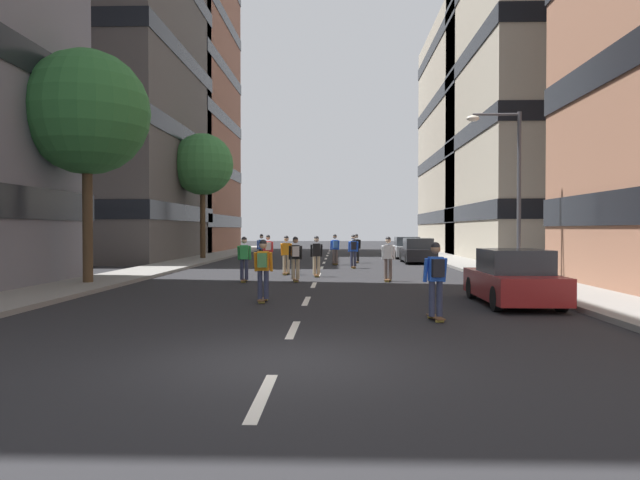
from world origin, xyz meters
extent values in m
plane|color=black|center=(0.00, 24.00, 0.00)|extent=(144.02, 144.02, 0.00)
cube|color=gray|center=(-8.21, 27.00, 0.07)|extent=(2.61, 66.01, 0.14)
cube|color=gray|center=(8.21, 27.00, 0.07)|extent=(2.61, 66.01, 0.14)
cube|color=silver|center=(0.00, -2.00, 0.00)|extent=(0.16, 2.20, 0.01)
cube|color=silver|center=(0.00, 3.00, 0.00)|extent=(0.16, 2.20, 0.01)
cube|color=silver|center=(0.00, 8.00, 0.00)|extent=(0.16, 2.20, 0.01)
cube|color=silver|center=(0.00, 13.00, 0.00)|extent=(0.16, 2.20, 0.01)
cube|color=silver|center=(0.00, 18.00, 0.00)|extent=(0.16, 2.20, 0.01)
cube|color=silver|center=(0.00, 23.00, 0.00)|extent=(0.16, 2.20, 0.01)
cube|color=silver|center=(0.00, 28.00, 0.00)|extent=(0.16, 2.20, 0.01)
cube|color=silver|center=(0.00, 33.00, 0.00)|extent=(0.16, 2.20, 0.01)
cube|color=silver|center=(0.00, 38.00, 0.00)|extent=(0.16, 2.20, 0.01)
cube|color=silver|center=(0.00, 43.00, 0.00)|extent=(0.16, 2.20, 0.01)
cube|color=silver|center=(0.00, 48.00, 0.00)|extent=(0.16, 2.20, 0.01)
cube|color=silver|center=(0.00, 53.00, 0.00)|extent=(0.16, 2.20, 0.01)
cube|color=#4C4744|center=(-17.52, 31.93, 10.55)|extent=(16.00, 16.48, 21.11)
cube|color=black|center=(-17.52, 31.93, 3.17)|extent=(16.12, 16.60, 1.10)
cube|color=black|center=(-17.52, 31.93, 8.44)|extent=(16.12, 16.60, 1.10)
cube|color=black|center=(-17.52, 31.93, 13.72)|extent=(16.12, 16.60, 1.10)
cube|color=brown|center=(-17.52, 46.68, 16.27)|extent=(16.00, 16.26, 32.54)
cube|color=black|center=(-17.52, 46.68, 2.79)|extent=(16.12, 16.38, 1.10)
cube|color=black|center=(-17.52, 46.68, 7.44)|extent=(16.12, 16.38, 1.10)
cube|color=black|center=(-17.52, 46.68, 12.09)|extent=(16.12, 16.38, 1.10)
cube|color=black|center=(-17.52, 46.68, 16.73)|extent=(16.12, 16.38, 1.10)
cube|color=black|center=(-17.52, 46.68, 21.38)|extent=(16.12, 16.38, 1.10)
cube|color=#B2A893|center=(17.52, 31.93, 13.20)|extent=(16.00, 16.52, 26.39)
cube|color=black|center=(17.52, 31.93, 3.17)|extent=(16.12, 16.64, 1.10)
cube|color=black|center=(17.52, 31.93, 8.44)|extent=(16.12, 16.64, 1.10)
cube|color=black|center=(17.52, 31.93, 13.72)|extent=(16.12, 16.64, 1.10)
cube|color=#B2A893|center=(17.52, 46.68, 10.40)|extent=(16.00, 20.93, 20.80)
cube|color=black|center=(17.52, 46.68, 3.12)|extent=(16.12, 21.05, 1.10)
cube|color=black|center=(17.52, 46.68, 8.32)|extent=(16.12, 21.05, 1.10)
cube|color=black|center=(17.52, 46.68, 13.52)|extent=(16.12, 21.05, 1.10)
cube|color=black|center=(17.52, 46.68, 18.72)|extent=(16.12, 21.05, 1.10)
cube|color=black|center=(5.71, 27.71, 0.53)|extent=(1.80, 4.40, 0.70)
cube|color=#2D3338|center=(5.71, 27.56, 1.20)|extent=(1.60, 2.10, 0.64)
cylinder|color=black|center=(4.91, 29.16, 0.32)|extent=(0.22, 0.64, 0.64)
cylinder|color=black|center=(6.51, 29.16, 0.32)|extent=(0.22, 0.64, 0.64)
cylinder|color=black|center=(4.91, 26.26, 0.32)|extent=(0.22, 0.64, 0.64)
cylinder|color=black|center=(6.51, 26.26, 0.32)|extent=(0.22, 0.64, 0.64)
cube|color=#B2B7BF|center=(5.71, 33.88, 0.53)|extent=(1.80, 4.40, 0.70)
cube|color=#2D3338|center=(5.71, 33.73, 1.20)|extent=(1.60, 2.10, 0.64)
cylinder|color=black|center=(4.91, 35.33, 0.32)|extent=(0.22, 0.64, 0.64)
cylinder|color=black|center=(6.51, 35.33, 0.32)|extent=(0.22, 0.64, 0.64)
cylinder|color=black|center=(4.91, 32.43, 0.32)|extent=(0.22, 0.64, 0.64)
cylinder|color=black|center=(6.51, 32.43, 0.32)|extent=(0.22, 0.64, 0.64)
cube|color=maroon|center=(5.71, 7.38, 0.53)|extent=(1.80, 4.40, 0.70)
cube|color=#2D3338|center=(5.71, 7.23, 1.20)|extent=(1.60, 2.10, 0.64)
cylinder|color=black|center=(4.91, 8.83, 0.32)|extent=(0.22, 0.64, 0.64)
cylinder|color=black|center=(6.51, 8.83, 0.32)|extent=(0.22, 0.64, 0.64)
cylinder|color=black|center=(4.91, 5.93, 0.32)|extent=(0.22, 0.64, 0.64)
cylinder|color=black|center=(6.51, 5.93, 0.32)|extent=(0.22, 0.64, 0.64)
cylinder|color=#4C3823|center=(-8.21, 31.02, 2.55)|extent=(0.36, 0.36, 4.83)
sphere|color=#387A3D|center=(-8.21, 31.02, 6.40)|extent=(4.11, 4.11, 4.11)
cylinder|color=#4C3823|center=(-8.21, 12.39, 2.44)|extent=(0.36, 0.36, 4.59)
sphere|color=#2D6B33|center=(-8.21, 12.39, 6.31)|extent=(4.51, 4.51, 4.51)
cylinder|color=#3F3F44|center=(7.95, 14.52, 3.39)|extent=(0.16, 0.16, 6.50)
cylinder|color=#3F3F44|center=(7.05, 14.52, 6.54)|extent=(1.80, 0.10, 0.10)
ellipsoid|color=silver|center=(6.15, 14.52, 6.39)|extent=(0.50, 0.30, 0.24)
cube|color=brown|center=(-2.77, 14.19, 0.08)|extent=(0.25, 0.91, 0.02)
cylinder|color=#D8BF4C|center=(-2.79, 14.51, 0.04)|extent=(0.18, 0.08, 0.07)
cylinder|color=#D8BF4C|center=(-2.76, 13.87, 0.04)|extent=(0.18, 0.08, 0.07)
cylinder|color=#2D334C|center=(-2.86, 14.18, 0.49)|extent=(0.15, 0.15, 0.80)
cylinder|color=#2D334C|center=(-2.68, 14.19, 0.49)|extent=(0.15, 0.15, 0.80)
cube|color=green|center=(-2.77, 14.19, 1.17)|extent=(0.33, 0.22, 0.55)
cylinder|color=green|center=(-3.00, 14.22, 1.14)|extent=(0.10, 0.23, 0.55)
cylinder|color=green|center=(-2.56, 14.25, 1.14)|extent=(0.10, 0.23, 0.55)
sphere|color=beige|center=(-2.77, 14.21, 1.62)|extent=(0.22, 0.22, 0.22)
sphere|color=black|center=(-2.77, 14.21, 1.67)|extent=(0.21, 0.21, 0.21)
cube|color=brown|center=(-3.66, 26.35, 0.08)|extent=(0.35, 0.92, 0.02)
cylinder|color=#D8BF4C|center=(-3.71, 26.66, 0.04)|extent=(0.19, 0.10, 0.07)
cylinder|color=#D8BF4C|center=(-3.60, 26.03, 0.04)|extent=(0.19, 0.10, 0.07)
cylinder|color=black|center=(-3.74, 26.33, 0.49)|extent=(0.16, 0.16, 0.80)
cylinder|color=black|center=(-3.57, 26.36, 0.49)|extent=(0.16, 0.16, 0.80)
cube|color=blue|center=(-3.66, 26.35, 1.17)|extent=(0.35, 0.25, 0.55)
cylinder|color=blue|center=(-3.88, 26.36, 1.14)|extent=(0.13, 0.24, 0.55)
cylinder|color=blue|center=(-3.45, 26.43, 1.14)|extent=(0.13, 0.24, 0.55)
sphere|color=beige|center=(-3.66, 26.37, 1.62)|extent=(0.22, 0.22, 0.22)
sphere|color=black|center=(-3.66, 26.37, 1.67)|extent=(0.21, 0.21, 0.21)
cube|color=brown|center=(1.68, 22.68, 0.08)|extent=(0.28, 0.91, 0.02)
cylinder|color=#D8BF4C|center=(1.65, 23.00, 0.04)|extent=(0.19, 0.08, 0.07)
cylinder|color=#D8BF4C|center=(1.71, 22.36, 0.04)|extent=(0.19, 0.08, 0.07)
cylinder|color=#2D334C|center=(1.59, 22.67, 0.49)|extent=(0.15, 0.15, 0.80)
cylinder|color=#2D334C|center=(1.77, 22.69, 0.49)|extent=(0.15, 0.15, 0.80)
cube|color=blue|center=(1.68, 22.68, 1.17)|extent=(0.34, 0.23, 0.55)
cylinder|color=blue|center=(1.46, 22.71, 1.14)|extent=(0.11, 0.24, 0.55)
cylinder|color=blue|center=(1.90, 22.75, 1.14)|extent=(0.11, 0.24, 0.55)
sphere|color=beige|center=(1.68, 22.70, 1.62)|extent=(0.22, 0.22, 0.22)
sphere|color=black|center=(1.68, 22.70, 1.67)|extent=(0.21, 0.21, 0.21)
cube|color=black|center=(1.70, 22.50, 1.20)|extent=(0.27, 0.18, 0.40)
cube|color=brown|center=(2.87, 14.62, 0.08)|extent=(0.38, 0.92, 0.02)
cylinder|color=#D8BF4C|center=(2.94, 14.93, 0.04)|extent=(0.19, 0.11, 0.07)
cylinder|color=#D8BF4C|center=(2.80, 14.31, 0.04)|extent=(0.19, 0.11, 0.07)
cylinder|color=#594C47|center=(2.78, 14.64, 0.49)|extent=(0.17, 0.17, 0.80)
cylinder|color=#594C47|center=(2.96, 14.60, 0.49)|extent=(0.17, 0.17, 0.80)
cube|color=white|center=(2.87, 14.62, 1.17)|extent=(0.35, 0.26, 0.55)
cylinder|color=white|center=(2.66, 14.71, 1.14)|extent=(0.14, 0.24, 0.55)
cylinder|color=white|center=(3.10, 14.62, 1.14)|extent=(0.14, 0.24, 0.55)
sphere|color=beige|center=(2.87, 14.64, 1.62)|extent=(0.22, 0.22, 0.22)
sphere|color=black|center=(2.87, 14.64, 1.67)|extent=(0.21, 0.21, 0.21)
cube|color=brown|center=(1.99, 27.74, 0.08)|extent=(0.29, 0.92, 0.02)
cylinder|color=#D8BF4C|center=(1.96, 28.05, 0.04)|extent=(0.19, 0.09, 0.07)
cylinder|color=#D8BF4C|center=(2.02, 27.42, 0.04)|extent=(0.19, 0.09, 0.07)
cylinder|color=black|center=(1.90, 27.73, 0.49)|extent=(0.15, 0.15, 0.80)
cylinder|color=black|center=(2.08, 27.75, 0.49)|extent=(0.15, 0.15, 0.80)
cube|color=black|center=(1.99, 27.74, 1.17)|extent=(0.34, 0.23, 0.55)
cylinder|color=black|center=(1.76, 27.76, 1.14)|extent=(0.11, 0.24, 0.55)
cylinder|color=black|center=(2.20, 27.81, 1.14)|extent=(0.11, 0.24, 0.55)
sphere|color=beige|center=(1.99, 27.76, 1.62)|extent=(0.22, 0.22, 0.22)
sphere|color=black|center=(1.99, 27.76, 1.67)|extent=(0.21, 0.21, 0.21)
cube|color=black|center=(2.01, 27.56, 1.20)|extent=(0.27, 0.19, 0.40)
cube|color=brown|center=(-1.46, 18.06, 0.08)|extent=(0.30, 0.92, 0.02)
cylinder|color=#D8BF4C|center=(-1.43, 18.38, 0.04)|extent=(0.19, 0.09, 0.07)
cylinder|color=#D8BF4C|center=(-1.50, 17.74, 0.04)|extent=(0.19, 0.09, 0.07)
cylinder|color=tan|center=(-1.55, 18.07, 0.49)|extent=(0.16, 0.16, 0.80)
cylinder|color=tan|center=(-1.37, 18.05, 0.49)|extent=(0.16, 0.16, 0.80)
cube|color=orange|center=(-1.46, 18.06, 1.17)|extent=(0.34, 0.24, 0.55)
cylinder|color=orange|center=(-1.68, 18.13, 1.14)|extent=(0.12, 0.24, 0.55)
cylinder|color=orange|center=(-1.24, 18.08, 1.14)|extent=(0.12, 0.24, 0.55)
sphere|color=tan|center=(-1.46, 18.08, 1.62)|extent=(0.22, 0.22, 0.22)
sphere|color=black|center=(-1.46, 18.08, 1.67)|extent=(0.21, 0.21, 0.21)
cube|color=brown|center=(-2.74, 21.85, 0.08)|extent=(0.33, 0.92, 0.02)
cylinder|color=#D8BF4C|center=(-2.79, 22.17, 0.04)|extent=(0.19, 0.10, 0.07)
cylinder|color=#D8BF4C|center=(-2.69, 21.54, 0.04)|extent=(0.19, 0.10, 0.07)
cylinder|color=#594C47|center=(-2.83, 21.84, 0.49)|extent=(0.16, 0.16, 0.80)
cylinder|color=#594C47|center=(-2.65, 21.87, 0.49)|extent=(0.16, 0.16, 0.80)
cube|color=red|center=(-2.74, 21.85, 1.17)|extent=(0.35, 0.24, 0.55)
cylinder|color=red|center=(-2.96, 21.87, 1.14)|extent=(0.12, 0.24, 0.55)
cylinder|color=red|center=(-2.53, 21.93, 1.14)|extent=(0.12, 0.24, 0.55)
sphere|color=#997051|center=(-2.74, 21.87, 1.62)|extent=(0.22, 0.22, 0.22)
sphere|color=black|center=(-2.74, 21.87, 1.67)|extent=(0.21, 0.21, 0.21)
cube|color=beige|center=(-2.71, 21.68, 1.20)|extent=(0.28, 0.20, 0.40)
cube|color=brown|center=(-0.05, 16.89, 0.08)|extent=(0.28, 0.91, 0.02)
cylinder|color=#D8BF4C|center=(-0.07, 17.21, 0.04)|extent=(0.19, 0.08, 0.07)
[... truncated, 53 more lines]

